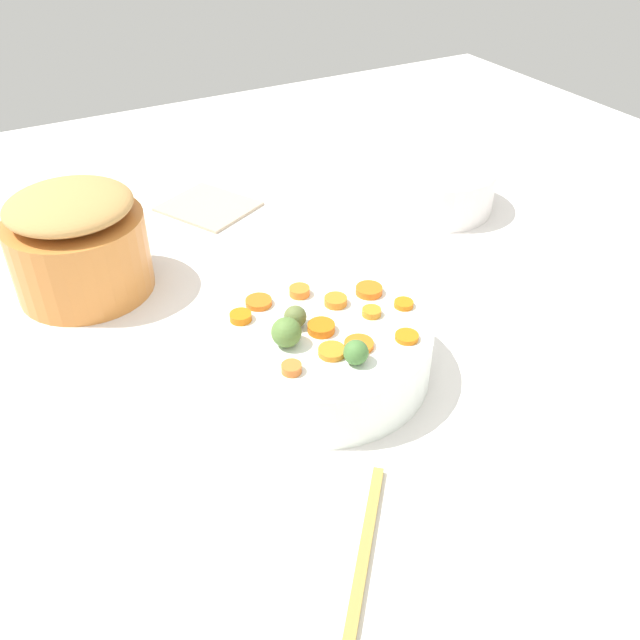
# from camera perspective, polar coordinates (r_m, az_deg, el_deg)

# --- Properties ---
(tabletop) EXTENTS (2.40, 2.40, 0.02)m
(tabletop) POSITION_cam_1_polar(r_m,az_deg,el_deg) (0.93, 1.03, -5.84)
(tabletop) COLOR white
(tabletop) RESTS_ON ground
(serving_bowl_carrots) EXTENTS (0.30, 0.30, 0.08)m
(serving_bowl_carrots) POSITION_cam_1_polar(r_m,az_deg,el_deg) (0.92, -0.00, -2.50)
(serving_bowl_carrots) COLOR white
(serving_bowl_carrots) RESTS_ON tabletop
(metal_pot) EXTENTS (0.21, 0.21, 0.13)m
(metal_pot) POSITION_cam_1_polar(r_m,az_deg,el_deg) (1.14, -19.57, 5.23)
(metal_pot) COLOR #CC7B37
(metal_pot) RESTS_ON tabletop
(stuffing_mound) EXTENTS (0.19, 0.19, 0.05)m
(stuffing_mound) POSITION_cam_1_polar(r_m,az_deg,el_deg) (1.10, -20.49, 9.09)
(stuffing_mound) COLOR tan
(stuffing_mound) RESTS_ON metal_pot
(carrot_slice_0) EXTENTS (0.03, 0.03, 0.01)m
(carrot_slice_0) POSITION_cam_1_polar(r_m,az_deg,el_deg) (0.88, 7.35, -1.41)
(carrot_slice_0) COLOR orange
(carrot_slice_0) RESTS_ON serving_bowl_carrots
(carrot_slice_1) EXTENTS (0.04, 0.04, 0.01)m
(carrot_slice_1) POSITION_cam_1_polar(r_m,az_deg,el_deg) (0.93, 1.33, 1.63)
(carrot_slice_1) COLOR orange
(carrot_slice_1) RESTS_ON serving_bowl_carrots
(carrot_slice_2) EXTENTS (0.04, 0.04, 0.01)m
(carrot_slice_2) POSITION_cam_1_polar(r_m,az_deg,el_deg) (0.93, 7.09, 1.36)
(carrot_slice_2) COLOR orange
(carrot_slice_2) RESTS_ON serving_bowl_carrots
(carrot_slice_3) EXTENTS (0.04, 0.04, 0.01)m
(carrot_slice_3) POSITION_cam_1_polar(r_m,az_deg,el_deg) (0.88, 0.11, -0.65)
(carrot_slice_3) COLOR orange
(carrot_slice_3) RESTS_ON serving_bowl_carrots
(carrot_slice_4) EXTENTS (0.04, 0.04, 0.01)m
(carrot_slice_4) POSITION_cam_1_polar(r_m,az_deg,el_deg) (0.91, -6.72, 0.28)
(carrot_slice_4) COLOR orange
(carrot_slice_4) RESTS_ON serving_bowl_carrots
(carrot_slice_5) EXTENTS (0.05, 0.05, 0.01)m
(carrot_slice_5) POSITION_cam_1_polar(r_m,az_deg,el_deg) (0.95, 4.16, 2.53)
(carrot_slice_5) COLOR orange
(carrot_slice_5) RESTS_ON serving_bowl_carrots
(carrot_slice_6) EXTENTS (0.05, 0.05, 0.01)m
(carrot_slice_6) POSITION_cam_1_polar(r_m,az_deg,el_deg) (0.93, -5.20, 1.52)
(carrot_slice_6) COLOR orange
(carrot_slice_6) RESTS_ON serving_bowl_carrots
(carrot_slice_7) EXTENTS (0.03, 0.03, 0.01)m
(carrot_slice_7) POSITION_cam_1_polar(r_m,az_deg,el_deg) (0.82, -2.42, -4.09)
(carrot_slice_7) COLOR orange
(carrot_slice_7) RESTS_ON serving_bowl_carrots
(carrot_slice_8) EXTENTS (0.04, 0.04, 0.01)m
(carrot_slice_8) POSITION_cam_1_polar(r_m,az_deg,el_deg) (0.91, 4.38, 0.68)
(carrot_slice_8) COLOR orange
(carrot_slice_8) RESTS_ON serving_bowl_carrots
(carrot_slice_9) EXTENTS (0.04, 0.04, 0.01)m
(carrot_slice_9) POSITION_cam_1_polar(r_m,az_deg,el_deg) (0.95, -1.75, 2.45)
(carrot_slice_9) COLOR orange
(carrot_slice_9) RESTS_ON serving_bowl_carrots
(carrot_slice_10) EXTENTS (0.04, 0.04, 0.01)m
(carrot_slice_10) POSITION_cam_1_polar(r_m,az_deg,el_deg) (0.86, 3.31, -2.08)
(carrot_slice_10) COLOR orange
(carrot_slice_10) RESTS_ON serving_bowl_carrots
(carrot_slice_11) EXTENTS (0.04, 0.04, 0.01)m
(carrot_slice_11) POSITION_cam_1_polar(r_m,az_deg,el_deg) (0.84, 1.00, -2.67)
(carrot_slice_11) COLOR orange
(carrot_slice_11) RESTS_ON serving_bowl_carrots
(brussels_sprout_0) EXTENTS (0.04, 0.04, 0.04)m
(brussels_sprout_0) POSITION_cam_1_polar(r_m,az_deg,el_deg) (0.85, -2.86, -1.04)
(brussels_sprout_0) COLOR #587D39
(brussels_sprout_0) RESTS_ON serving_bowl_carrots
(brussels_sprout_1) EXTENTS (0.03, 0.03, 0.03)m
(brussels_sprout_1) POSITION_cam_1_polar(r_m,az_deg,el_deg) (0.88, -2.10, 0.29)
(brussels_sprout_1) COLOR #606F39
(brussels_sprout_1) RESTS_ON serving_bowl_carrots
(brussels_sprout_2) EXTENTS (0.03, 0.03, 0.03)m
(brussels_sprout_2) POSITION_cam_1_polar(r_m,az_deg,el_deg) (0.83, 3.07, -2.73)
(brussels_sprout_2) COLOR #497A38
(brussels_sprout_2) RESTS_ON serving_bowl_carrots
(casserole_dish) EXTENTS (0.21, 0.21, 0.08)m
(casserole_dish) POSITION_cam_1_polar(r_m,az_deg,el_deg) (1.36, 9.95, 10.96)
(casserole_dish) COLOR white
(casserole_dish) RESTS_ON tabletop
(dish_towel) EXTENTS (0.22, 0.21, 0.01)m
(dish_towel) POSITION_cam_1_polar(r_m,az_deg,el_deg) (1.37, -9.40, 9.44)
(dish_towel) COLOR #BDA88E
(dish_towel) RESTS_ON tabletop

